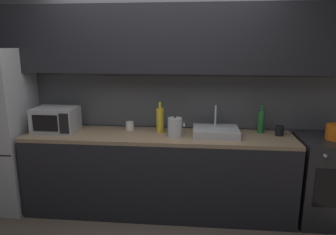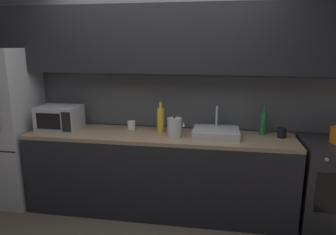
# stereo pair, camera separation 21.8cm
# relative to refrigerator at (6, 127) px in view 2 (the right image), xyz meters

# --- Properties ---
(back_wall) EXTENTS (4.63, 0.44, 2.50)m
(back_wall) POSITION_rel_refrigerator_xyz_m (1.82, 0.30, 0.64)
(back_wall) COLOR slate
(back_wall) RESTS_ON ground
(counter_run) EXTENTS (2.89, 0.60, 0.90)m
(counter_run) POSITION_rel_refrigerator_xyz_m (1.82, 0.00, -0.45)
(counter_run) COLOR black
(counter_run) RESTS_ON ground
(refrigerator) EXTENTS (0.68, 0.69, 1.81)m
(refrigerator) POSITION_rel_refrigerator_xyz_m (0.00, 0.00, 0.00)
(refrigerator) COLOR #ADAFB5
(refrigerator) RESTS_ON ground
(oven_range) EXTENTS (0.60, 0.62, 0.90)m
(oven_range) POSITION_rel_refrigerator_xyz_m (3.61, -0.00, -0.45)
(oven_range) COLOR #232326
(oven_range) RESTS_ON ground
(microwave) EXTENTS (0.46, 0.35, 0.27)m
(microwave) POSITION_rel_refrigerator_xyz_m (0.68, 0.02, 0.13)
(microwave) COLOR #A8AAAF
(microwave) RESTS_ON counter_run
(sink_basin) EXTENTS (0.48, 0.38, 0.30)m
(sink_basin) POSITION_rel_refrigerator_xyz_m (2.44, 0.03, 0.04)
(sink_basin) COLOR #ADAFB5
(sink_basin) RESTS_ON counter_run
(kettle) EXTENTS (0.19, 0.15, 0.22)m
(kettle) POSITION_rel_refrigerator_xyz_m (2.01, -0.06, 0.10)
(kettle) COLOR #B7BABF
(kettle) RESTS_ON counter_run
(wine_bottle_green) EXTENTS (0.07, 0.07, 0.31)m
(wine_bottle_green) POSITION_rel_refrigerator_xyz_m (2.94, 0.18, 0.12)
(wine_bottle_green) COLOR #1E6B2D
(wine_bottle_green) RESTS_ON counter_run
(wine_bottle_yellow) EXTENTS (0.08, 0.08, 0.34)m
(wine_bottle_yellow) POSITION_rel_refrigerator_xyz_m (1.83, 0.10, 0.14)
(wine_bottle_yellow) COLOR gold
(wine_bottle_yellow) RESTS_ON counter_run
(mug_white) EXTENTS (0.09, 0.09, 0.10)m
(mug_white) POSITION_rel_refrigerator_xyz_m (1.48, 0.15, 0.04)
(mug_white) COLOR silver
(mug_white) RESTS_ON counter_run
(mug_dark) EXTENTS (0.09, 0.09, 0.10)m
(mug_dark) POSITION_rel_refrigerator_xyz_m (3.11, 0.09, 0.05)
(mug_dark) COLOR black
(mug_dark) RESTS_ON counter_run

